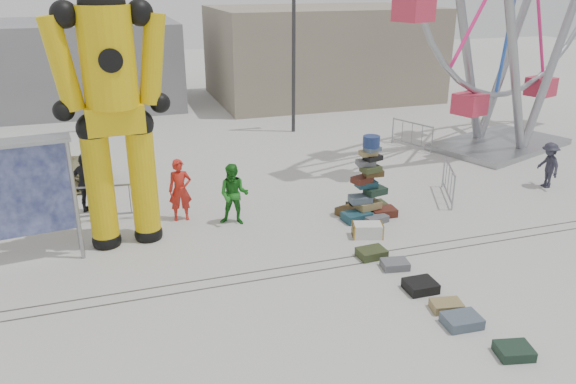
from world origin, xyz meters
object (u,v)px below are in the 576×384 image
object	(u,v)px
lamp_post_right	(296,29)
parked_suv	(44,170)
barricade_dummy_c	(112,202)
pedestrian_black	(87,183)
suitcase_tower	(367,194)
lamp_post_left	(123,29)
barricade_wheel_front	(448,182)
pedestrian_red	(180,190)
pedestrian_green	(234,194)
pedestrian_grey	(548,165)
steamer_trunk	(367,230)
barricade_dummy_b	(24,200)
crash_test_dummy	(112,98)
barricade_wheel_back	(412,135)

from	to	relation	value
lamp_post_right	parked_suv	distance (m)	11.71
barricade_dummy_c	pedestrian_black	distance (m)	1.12
suitcase_tower	lamp_post_left	bearing A→B (deg)	111.42
suitcase_tower	barricade_wheel_front	world-z (taller)	suitcase_tower
pedestrian_black	pedestrian_red	bearing A→B (deg)	-178.32
suitcase_tower	barricade_dummy_c	size ratio (longest dim) A/B	1.21
suitcase_tower	barricade_dummy_c	xyz separation A→B (m)	(-7.06, 1.98, -0.13)
lamp_post_right	pedestrian_black	size ratio (longest dim) A/B	4.43
pedestrian_green	pedestrian_grey	bearing A→B (deg)	21.66
steamer_trunk	pedestrian_black	xyz separation A→B (m)	(-7.12, 4.13, 0.71)
barricade_dummy_b	pedestrian_red	world-z (taller)	pedestrian_red
lamp_post_right	barricade_dummy_b	xyz separation A→B (m)	(-10.57, -6.85, -3.93)
steamer_trunk	parked_suv	xyz separation A→B (m)	(-8.52, 6.87, 0.40)
crash_test_dummy	pedestrian_red	size ratio (longest dim) A/B	4.03
barricade_wheel_front	parked_suv	world-z (taller)	parked_suv
steamer_trunk	barricade_dummy_c	xyz separation A→B (m)	(-6.47, 3.28, 0.36)
crash_test_dummy	barricade_wheel_front	bearing A→B (deg)	-3.94
steamer_trunk	pedestrian_black	world-z (taller)	pedestrian_black
pedestrian_green	pedestrian_grey	world-z (taller)	pedestrian_green
crash_test_dummy	barricade_wheel_back	bearing A→B (deg)	20.53
lamp_post_left	pedestrian_black	size ratio (longest dim) A/B	4.43
lamp_post_left	barricade_wheel_front	size ratio (longest dim) A/B	4.00
suitcase_tower	pedestrian_black	xyz separation A→B (m)	(-7.71, 2.83, 0.22)
barricade_wheel_back	lamp_post_left	bearing A→B (deg)	-141.27
barricade_dummy_c	parked_suv	size ratio (longest dim) A/B	0.48
lamp_post_right	parked_suv	bearing A→B (deg)	-157.70
pedestrian_red	pedestrian_green	distance (m)	1.58
lamp_post_right	suitcase_tower	size ratio (longest dim) A/B	3.29
suitcase_tower	crash_test_dummy	size ratio (longest dim) A/B	0.33
steamer_trunk	barricade_wheel_back	world-z (taller)	barricade_wheel_back
barricade_wheel_back	pedestrian_red	bearing A→B (deg)	-88.27
lamp_post_right	barricade_wheel_front	bearing A→B (deg)	-78.24
suitcase_tower	lamp_post_right	bearing A→B (deg)	78.32
pedestrian_black	barricade_wheel_front	bearing A→B (deg)	-161.44
barricade_wheel_front	pedestrian_red	distance (m)	8.28
steamer_trunk	pedestrian_red	size ratio (longest dim) A/B	0.45
suitcase_tower	barricade_dummy_b	distance (m)	9.90
crash_test_dummy	pedestrian_grey	distance (m)	13.82
pedestrian_red	pedestrian_green	bearing A→B (deg)	-24.38
lamp_post_right	pedestrian_red	distance (m)	11.04
lamp_post_right	lamp_post_left	distance (m)	7.28
suitcase_tower	barricade_wheel_back	world-z (taller)	suitcase_tower
barricade_dummy_b	parked_suv	world-z (taller)	parked_suv
barricade_wheel_back	pedestrian_grey	xyz separation A→B (m)	(1.98, -5.41, 0.21)
crash_test_dummy	pedestrian_red	xyz separation A→B (m)	(1.56, 1.03, -2.93)
barricade_dummy_b	barricade_wheel_back	xyz separation A→B (m)	(14.22, 2.86, 0.00)
barricade_wheel_back	pedestrian_green	distance (m)	9.96
pedestrian_grey	suitcase_tower	bearing A→B (deg)	-79.12
crash_test_dummy	pedestrian_red	distance (m)	3.48
suitcase_tower	pedestrian_red	distance (m)	5.38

